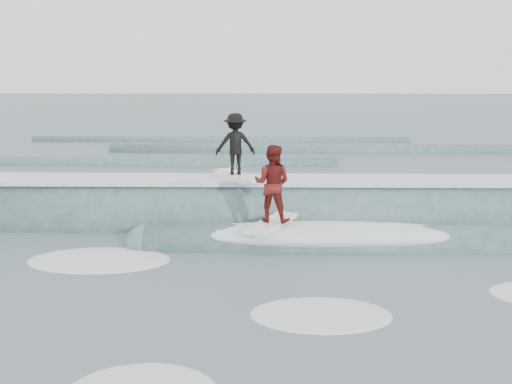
{
  "coord_description": "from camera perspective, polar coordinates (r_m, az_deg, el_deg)",
  "views": [
    {
      "loc": [
        0.26,
        -11.17,
        4.37
      ],
      "look_at": [
        0.0,
        3.49,
        1.1
      ],
      "focal_mm": 40.0,
      "sensor_mm": 36.0,
      "label": 1
    }
  ],
  "objects": [
    {
      "name": "ground",
      "position": [
        11.99,
        -0.3,
        -8.79
      ],
      "size": [
        160.0,
        160.0,
        0.0
      ],
      "primitive_type": "plane",
      "color": "#41595F",
      "rests_on": "ground"
    },
    {
      "name": "breaking_wave",
      "position": [
        15.99,
        0.83,
        -3.15
      ],
      "size": [
        23.24,
        4.0,
        2.44
      ],
      "color": "#325255",
      "rests_on": "ground"
    },
    {
      "name": "surfer_black",
      "position": [
        15.84,
        -2.08,
        4.56
      ],
      "size": [
        1.4,
        2.03,
        1.8
      ],
      "color": "white",
      "rests_on": "ground"
    },
    {
      "name": "surfer_red",
      "position": [
        13.76,
        1.63,
        0.54
      ],
      "size": [
        1.36,
        2.04,
        1.98
      ],
      "color": "white",
      "rests_on": "ground"
    },
    {
      "name": "whitewater",
      "position": [
        11.0,
        0.99,
        -10.82
      ],
      "size": [
        16.88,
        7.25,
        0.1
      ],
      "color": "white",
      "rests_on": "ground"
    },
    {
      "name": "far_swells",
      "position": [
        29.21,
        -2.83,
        3.95
      ],
      "size": [
        32.78,
        8.65,
        0.8
      ],
      "color": "#325255",
      "rests_on": "ground"
    }
  ]
}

